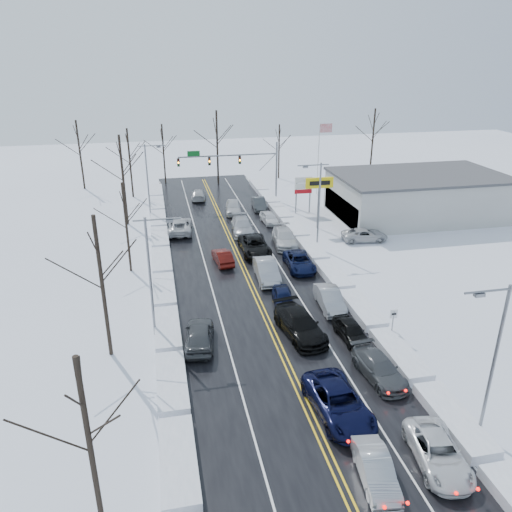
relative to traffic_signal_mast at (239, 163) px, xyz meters
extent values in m
plane|color=silver|center=(-3.45, -27.99, -5.48)|extent=(160.00, 160.00, 0.00)
cube|color=black|center=(-3.45, -25.99, -5.47)|extent=(14.00, 84.00, 0.01)
cube|color=silver|center=(-11.05, -25.99, -5.48)|extent=(1.83, 72.00, 0.64)
cube|color=silver|center=(4.15, -25.99, -5.48)|extent=(1.83, 72.00, 0.64)
cylinder|color=slate|center=(5.05, 0.01, -1.48)|extent=(0.24, 0.24, 8.00)
cylinder|color=slate|center=(-1.45, 0.01, 1.02)|extent=(13.00, 0.18, 0.18)
cylinder|color=slate|center=(3.85, 0.01, -0.08)|extent=(2.33, 0.10, 2.33)
cube|color=#0C591E|center=(-5.95, 0.01, 1.42)|extent=(1.60, 0.08, 0.70)
cube|color=black|center=(0.05, 0.01, 0.37)|extent=(0.32, 0.25, 1.05)
sphere|color=#3F0705|center=(0.05, -0.15, 0.67)|extent=(0.20, 0.20, 0.20)
sphere|color=orange|center=(0.05, -0.15, 0.37)|extent=(0.22, 0.22, 0.22)
sphere|color=black|center=(0.05, -0.15, 0.07)|extent=(0.20, 0.20, 0.20)
cube|color=black|center=(-3.95, 0.01, 0.37)|extent=(0.32, 0.25, 1.05)
sphere|color=#3F0705|center=(-3.95, -0.15, 0.67)|extent=(0.20, 0.20, 0.20)
sphere|color=orange|center=(-3.95, -0.15, 0.37)|extent=(0.22, 0.22, 0.22)
sphere|color=black|center=(-3.95, -0.15, 0.07)|extent=(0.20, 0.20, 0.20)
cube|color=black|center=(-7.95, 0.01, 0.37)|extent=(0.32, 0.25, 1.05)
sphere|color=#3F0705|center=(-7.95, -0.15, 0.67)|extent=(0.20, 0.20, 0.20)
sphere|color=orange|center=(-7.95, -0.15, 0.37)|extent=(0.22, 0.22, 0.22)
sphere|color=black|center=(-7.95, -0.15, 0.07)|extent=(0.20, 0.20, 0.20)
cylinder|color=slate|center=(7.05, -11.99, -2.68)|extent=(0.20, 0.20, 5.60)
cube|color=yellow|center=(7.05, -11.99, -0.08)|extent=(3.20, 0.30, 1.20)
cube|color=black|center=(7.05, -12.16, -0.08)|extent=(2.40, 0.04, 0.50)
cylinder|color=slate|center=(6.15, -5.99, -3.48)|extent=(0.16, 0.16, 4.00)
cylinder|color=slate|center=(7.95, -5.99, -3.48)|extent=(0.16, 0.16, 4.00)
cube|color=white|center=(7.05, -5.99, -1.18)|extent=(2.20, 0.22, 0.70)
cube|color=white|center=(7.05, -5.99, -1.98)|extent=(2.20, 0.22, 0.70)
cube|color=#B00D16|center=(7.05, -5.99, -2.68)|extent=(2.20, 0.22, 0.50)
cylinder|color=slate|center=(4.75, -35.99, -4.38)|extent=(0.08, 0.08, 2.20)
cube|color=white|center=(4.75, -35.99, -3.48)|extent=(0.55, 0.05, 0.70)
cube|color=black|center=(4.75, -36.03, -3.48)|extent=(0.35, 0.02, 0.15)
cylinder|color=silver|center=(11.55, 2.01, -0.48)|extent=(0.14, 0.14, 10.00)
cube|color=#AEAEA9|center=(20.55, -9.99, -2.98)|extent=(20.00, 12.00, 5.00)
cube|color=#262628|center=(10.60, -9.99, -3.88)|extent=(0.10, 11.00, 2.80)
cube|color=#3F3F42|center=(20.55, -9.99, -0.33)|extent=(20.40, 12.40, 0.30)
cylinder|color=slate|center=(5.05, -45.99, -0.98)|extent=(0.18, 0.18, 9.00)
cylinder|color=slate|center=(4.25, -45.99, 3.32)|extent=(3.20, 0.12, 0.12)
cube|color=slate|center=(3.45, -45.99, 3.17)|extent=(0.50, 0.25, 0.18)
cylinder|color=slate|center=(5.05, -17.99, -0.98)|extent=(0.18, 0.18, 9.00)
cylinder|color=slate|center=(4.25, -17.99, 3.32)|extent=(3.20, 0.12, 0.12)
cube|color=slate|center=(3.45, -17.99, 3.17)|extent=(0.50, 0.25, 0.18)
cylinder|color=slate|center=(-11.95, -31.99, -0.98)|extent=(0.18, 0.18, 9.00)
cylinder|color=slate|center=(-11.15, -31.99, 3.32)|extent=(3.20, 0.12, 0.12)
cube|color=slate|center=(-10.35, -31.99, 3.17)|extent=(0.50, 0.25, 0.18)
cylinder|color=slate|center=(-11.95, -3.99, -0.98)|extent=(0.18, 0.18, 9.00)
cylinder|color=slate|center=(-11.15, -3.99, 3.32)|extent=(3.20, 0.12, 0.12)
cube|color=slate|center=(-10.35, -3.99, 3.17)|extent=(0.50, 0.25, 0.18)
cylinder|color=#2D231C|center=(-14.45, -47.99, -0.98)|extent=(0.24, 0.24, 9.00)
cylinder|color=#2D231C|center=(-14.95, -33.99, -0.48)|extent=(0.27, 0.27, 10.00)
cylinder|color=#2D231C|center=(-13.95, -19.99, -1.23)|extent=(0.23, 0.23, 8.50)
cylinder|color=#2D231C|center=(-14.65, -5.99, -0.23)|extent=(0.28, 0.28, 10.50)
cylinder|color=#2D231C|center=(-14.25, 6.01, -0.73)|extent=(0.25, 0.25, 9.50)
cylinder|color=#2D231C|center=(-21.45, 12.01, -0.48)|extent=(0.27, 0.27, 10.00)
cylinder|color=#2D231C|center=(-9.45, 13.01, -0.98)|extent=(0.24, 0.24, 9.00)
cylinder|color=#2D231C|center=(-1.45, 11.01, 0.02)|extent=(0.29, 0.29, 11.00)
cylinder|color=#2D231C|center=(8.55, 12.51, -1.23)|extent=(0.23, 0.23, 8.50)
cylinder|color=#2D231C|center=(24.55, 13.01, -0.23)|extent=(0.28, 0.28, 10.50)
imported|color=#A1A5A9|center=(-1.79, -47.77, -5.48)|extent=(1.93, 4.28, 1.36)
imported|color=black|center=(-1.87, -42.89, -5.48)|extent=(3.12, 6.04, 1.63)
imported|color=black|center=(-1.59, -34.20, -5.48)|extent=(3.20, 6.18, 1.71)
imported|color=black|center=(-1.63, -29.58, -5.48)|extent=(2.13, 4.19, 1.37)
imported|color=#929499|center=(-1.84, -24.43, -5.48)|extent=(2.03, 5.29, 1.72)
imported|color=black|center=(-1.65, -18.11, -5.48)|extent=(2.82, 5.97, 1.65)
imported|color=#AFB2B8|center=(-1.81, -11.85, -5.48)|extent=(2.72, 5.78, 1.63)
imported|color=silver|center=(-1.59, -4.38, -5.48)|extent=(2.59, 5.08, 1.66)
imported|color=silver|center=(1.73, -47.40, -5.48)|extent=(2.93, 5.18, 1.37)
imported|color=#434648|center=(1.87, -40.19, -5.48)|extent=(2.47, 5.05, 1.42)
imported|color=black|center=(1.85, -35.49, -5.48)|extent=(1.83, 4.08, 1.36)
imported|color=#929599|center=(1.93, -30.69, -5.48)|extent=(1.92, 4.80, 1.55)
imported|color=black|center=(1.72, -22.73, -5.48)|extent=(2.59, 5.25, 1.43)
imported|color=silver|center=(1.90, -16.47, -5.48)|extent=(2.86, 5.85, 1.64)
imported|color=silver|center=(1.95, -9.16, -5.48)|extent=(1.89, 4.04, 1.34)
imported|color=#393B3D|center=(1.94, -3.32, -5.48)|extent=(1.87, 4.57, 1.47)
imported|color=#53100B|center=(-5.23, -20.02, -5.48)|extent=(1.82, 4.22, 1.35)
imported|color=silver|center=(-8.70, -10.21, -5.48)|extent=(3.09, 5.95, 1.60)
imported|color=#B9B9BB|center=(-5.31, 2.94, -5.48)|extent=(2.48, 4.94, 1.38)
imported|color=#3C3E40|center=(-8.88, -34.11, -5.48)|extent=(2.62, 5.15, 1.68)
imported|color=silver|center=(10.74, -17.06, -5.48)|extent=(5.14, 2.75, 1.37)
imported|color=#3D3F42|center=(13.64, -11.60, -5.48)|extent=(2.69, 5.87, 1.66)
imported|color=black|center=(11.67, -6.44, -5.48)|extent=(2.21, 4.82, 1.60)
camera|label=1|loc=(-11.10, -64.36, 13.88)|focal=35.00mm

